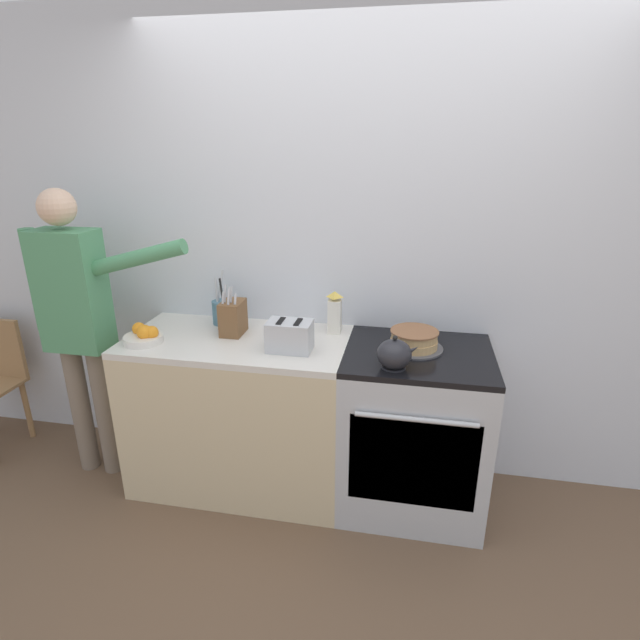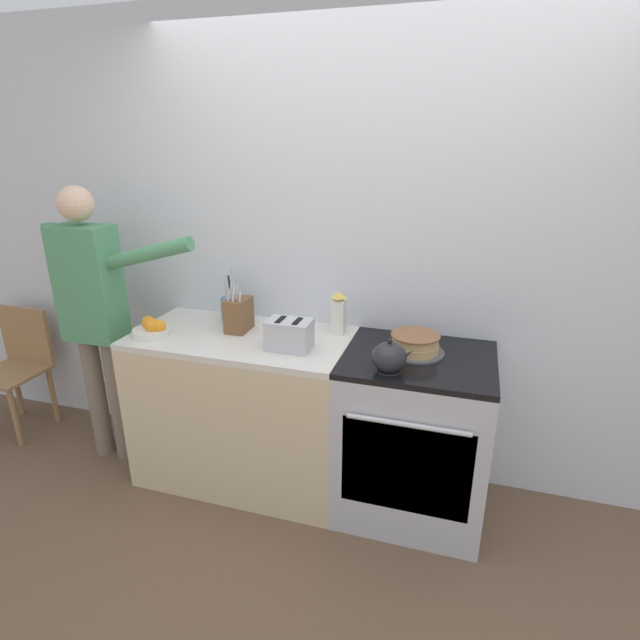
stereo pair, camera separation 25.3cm
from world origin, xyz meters
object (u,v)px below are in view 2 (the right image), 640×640
Objects in this scene: tea_kettle at (390,357)px; toaster at (289,335)px; knife_block at (239,314)px; person_baker at (94,306)px; layer_cake at (415,344)px; stove_range at (413,435)px; dining_chair at (19,361)px; milk_carton at (339,314)px; fruit_bowl at (152,329)px; utensil_crock at (230,308)px.

toaster is (-0.53, 0.11, 0.01)m from tea_kettle.
person_baker is at bearing -170.60° from knife_block.
stove_range is at bearing -55.53° from layer_cake.
layer_cake is (-0.03, 0.04, 0.50)m from stove_range.
knife_block is at bearing 7.10° from dining_chair.
knife_block is at bearing -167.35° from milk_carton.
fruit_bowl reaches higher than stove_range.
knife_block is at bearing 178.42° from layer_cake.
stove_range is 1.52m from fruit_bowl.
stove_range is 4.41× the size of fruit_bowl.
person_baker is at bearing 171.33° from fruit_bowl.
fruit_bowl is at bearing -161.25° from milk_carton.
layer_cake is 2.71m from dining_chair.
layer_cake is at bearing -8.49° from utensil_crock.
stove_range is 1.08× the size of dining_chair.
utensil_crock is 0.57m from toaster.
tea_kettle is 1.10m from utensil_crock.
toaster is 0.34m from milk_carton.
knife_block is 1.16× the size of toaster.
fruit_bowl is (-1.32, 0.07, -0.03)m from tea_kettle.
tea_kettle is 0.54m from toaster.
layer_cake reaches higher than stove_range.
fruit_bowl is at bearing -174.55° from stove_range.
layer_cake is at bearing 70.49° from tea_kettle.
stove_range is 1.95m from person_baker.
person_baker reaches higher than toaster.
tea_kettle is 0.94m from knife_block.
layer_cake is 0.64m from toaster.
dining_chair is (-0.84, 0.14, -0.53)m from person_baker.
toaster reaches higher than dining_chair.
knife_block is (-0.98, 0.03, 0.05)m from layer_cake.
toaster is at bearing 168.34° from tea_kettle.
tea_kettle is at bearing -48.60° from milk_carton.
fruit_bowl is 0.85× the size of milk_carton.
layer_cake is 1.25× the size of milk_carton.
utensil_crock is 1.55× the size of fruit_bowl.
fruit_bowl is 0.12× the size of person_baker.
fruit_bowl is at bearing -172.73° from layer_cake.
milk_carton reaches higher than tea_kettle.
person_baker is (-0.85, -0.14, 0.01)m from knife_block.
stove_range is at bearing -3.92° from knife_block.
tea_kettle is 0.53m from milk_carton.
fruit_bowl is 1.36m from dining_chair.
layer_cake is at bearing -1.58° from knife_block.
tea_kettle is 2.65m from dining_chair.
stove_range is 2.85× the size of utensil_crock.
utensil_crock reaches higher than tea_kettle.
tea_kettle is (-0.09, -0.25, 0.02)m from layer_cake.
knife_block is 0.89× the size of utensil_crock.
toaster reaches higher than stove_range.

